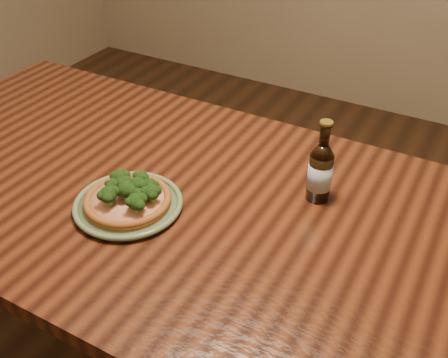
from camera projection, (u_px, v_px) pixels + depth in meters
The scene contains 4 objects.
table at pixel (147, 209), 1.38m from camera, with size 1.60×0.90×0.75m.
plate at pixel (128, 204), 1.23m from camera, with size 0.26×0.26×0.02m.
pizza at pixel (128, 197), 1.22m from camera, with size 0.21×0.21×0.07m.
beer_bottle at pixel (320, 171), 1.23m from camera, with size 0.06×0.06×0.21m.
Camera 1 is at (0.70, -0.75, 1.52)m, focal length 42.00 mm.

